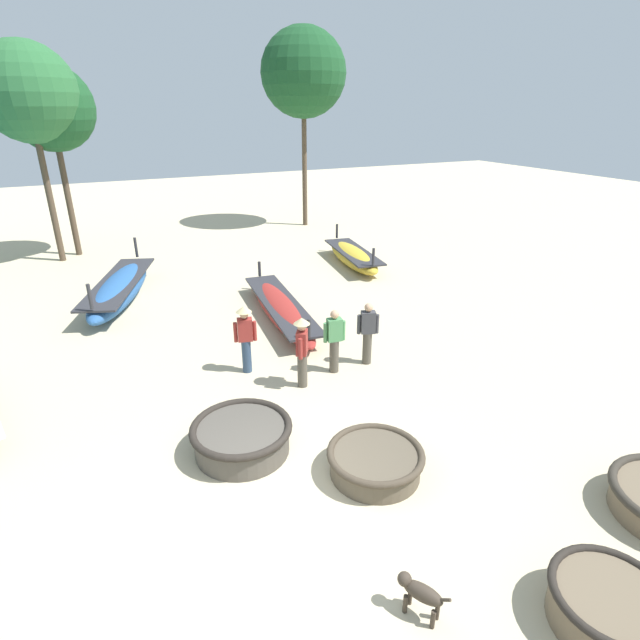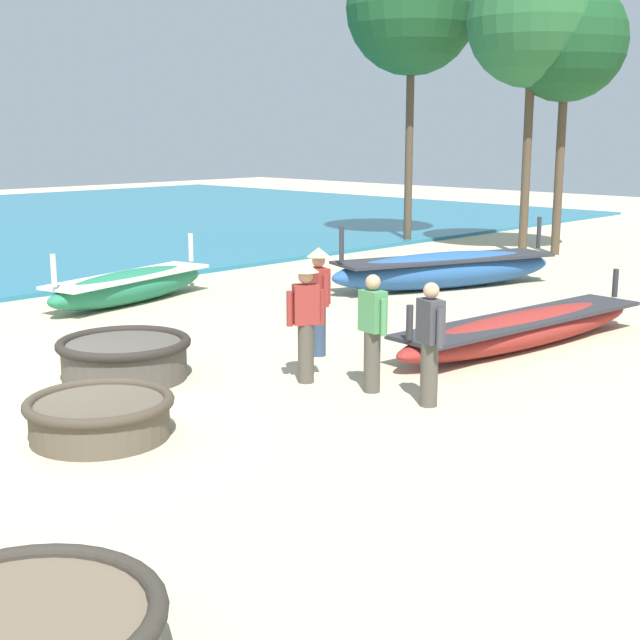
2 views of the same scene
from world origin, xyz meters
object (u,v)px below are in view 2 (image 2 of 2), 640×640
Objects in this scene: coracle_weathered at (124,357)px; fisherman_hauling at (306,314)px; coracle_nearest at (100,415)px; fisherman_with_hat at (372,330)px; tree_tall_back at (412,8)px; tree_right_mid at (566,41)px; tree_center at (533,21)px; fisherman_standing_right at (319,294)px; long_boat_green_hull at (523,329)px; long_boat_red_hull at (130,286)px; fisherman_crouching at (430,341)px; long_boat_blue_hull at (445,269)px.

coracle_weathered is 1.11× the size of fisherman_hauling.
fisherman_with_hat reaches higher than coracle_nearest.
tree_right_mid is (4.71, 0.70, -1.19)m from tree_tall_back.
coracle_weathered is at bearing -139.62° from fisherman_hauling.
fisherman_hauling is (0.05, 3.20, 0.70)m from coracle_nearest.
tree_center reaches higher than coracle_weathered.
fisherman_standing_right is (1.01, 2.81, 0.64)m from coracle_weathered.
long_boat_green_hull is at bearing -43.40° from tree_tall_back.
long_boat_green_hull is 12.56m from tree_center.
tree_tall_back is (-6.99, 14.90, 6.59)m from coracle_weathered.
long_boat_green_hull is 4.06m from fisherman_hauling.
long_boat_red_hull is 2.73× the size of fisherman_crouching.
fisherman_crouching reaches higher than long_boat_green_hull.
fisherman_crouching is 17.90m from tree_tall_back.
tree_tall_back is at bearing 134.54° from long_boat_blue_hull.
fisherman_crouching is (3.78, 1.96, 0.52)m from coracle_weathered.
fisherman_crouching is at bearing -62.70° from tree_center.
tree_tall_back is 4.91m from tree_right_mid.
long_boat_red_hull is 6.82m from fisherman_hauling.
tree_center reaches higher than fisherman_with_hat.
fisherman_crouching reaches higher than coracle_nearest.
fisherman_hauling is (-1.01, -3.87, 0.66)m from long_boat_green_hull.
fisherman_crouching is at bearing 27.34° from coracle_weathered.
coracle_weathered is at bearing -78.97° from tree_center.
tree_tall_back is (-9.86, 12.97, 6.07)m from fisherman_with_hat.
tree_right_mid is at bearing 113.97° from fisherman_crouching.
fisherman_hauling reaches higher than long_boat_blue_hull.
fisherman_with_hat is at bearing 74.07° from coracle_nearest.
tree_center is at bearing 117.30° from fisherman_crouching.
tree_tall_back is 1.21× the size of tree_right_mid.
tree_tall_back reaches higher than long_boat_green_hull.
tree_right_mid reaches higher than fisherman_with_hat.
fisherman_with_hat is at bearing -178.04° from fisherman_crouching.
tree_center is (-1.69, 5.89, 5.80)m from long_boat_blue_hull.
fisherman_hauling reaches higher than coracle_weathered.
tree_center is (-6.69, 12.96, 5.38)m from fisherman_crouching.
coracle_nearest is 7.15m from long_boat_green_hull.
tree_center is (-4.83, 13.28, 5.26)m from fisherman_hauling.
long_boat_blue_hull reaches higher than long_boat_green_hull.
fisherman_crouching is at bearing 9.77° from fisherman_hauling.
tree_tall_back reaches higher than coracle_weathered.
coracle_nearest is 1.00× the size of fisherman_hauling.
tree_tall_back is (-8.92, 13.26, 5.94)m from fisherman_hauling.
fisherman_hauling is 17.05m from tree_tall_back.
tree_center is (4.09, 0.02, -0.68)m from tree_tall_back.
coracle_nearest is 8.12m from long_boat_red_hull.
tree_center is at bearing 113.96° from fisherman_with_hat.
long_boat_red_hull is at bearing 145.45° from coracle_weathered.
tree_tall_back is at bearing 127.24° from fisherman_with_hat.
long_boat_blue_hull reaches higher than coracle_weathered.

